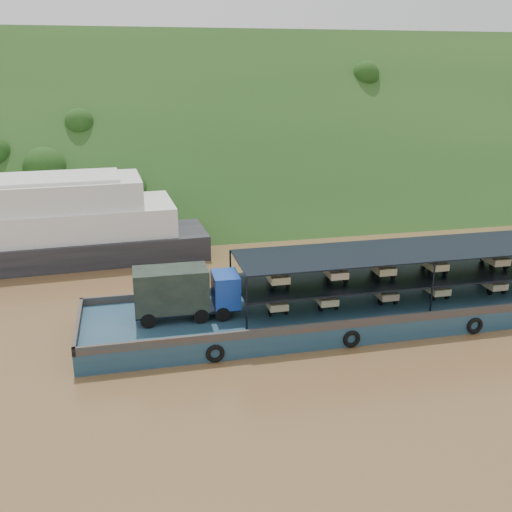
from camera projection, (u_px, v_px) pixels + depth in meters
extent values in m
plane|color=brown|center=(295.00, 314.00, 37.78)|extent=(160.00, 160.00, 0.00)
cube|color=#163914|center=(213.00, 198.00, 71.08)|extent=(140.00, 39.60, 39.60)
cube|color=#15354C|center=(360.00, 311.00, 36.73)|extent=(35.00, 7.00, 1.20)
cube|color=#592D19|center=(342.00, 280.00, 39.61)|extent=(35.00, 0.20, 0.50)
cube|color=#592D19|center=(384.00, 320.00, 33.32)|extent=(35.00, 0.20, 0.50)
cube|color=#592D19|center=(78.00, 325.00, 32.78)|extent=(0.20, 7.00, 0.50)
torus|color=black|center=(215.00, 354.00, 31.35)|extent=(1.06, 0.26, 1.06)
torus|color=black|center=(352.00, 339.00, 33.04)|extent=(1.06, 0.26, 1.06)
torus|color=black|center=(475.00, 326.00, 34.73)|extent=(1.06, 0.26, 1.06)
cylinder|color=black|center=(148.00, 320.00, 32.86)|extent=(0.91, 0.33, 0.90)
cylinder|color=black|center=(147.00, 307.00, 34.61)|extent=(0.91, 0.33, 0.90)
cylinder|color=black|center=(201.00, 316.00, 33.47)|extent=(0.91, 0.33, 0.90)
cylinder|color=black|center=(198.00, 303.00, 35.22)|extent=(0.91, 0.33, 0.90)
cylinder|color=black|center=(222.00, 314.00, 33.72)|extent=(0.91, 0.33, 0.90)
cylinder|color=black|center=(218.00, 302.00, 35.48)|extent=(0.91, 0.33, 0.90)
cube|color=black|center=(187.00, 308.00, 34.16)|extent=(6.16, 2.07, 0.18)
cube|color=#163A9B|center=(226.00, 289.00, 34.30)|extent=(1.56, 2.18, 1.98)
cube|color=black|center=(238.00, 283.00, 34.34)|extent=(0.08, 1.80, 0.81)
cube|color=black|center=(171.00, 289.00, 33.57)|extent=(4.36, 2.22, 2.52)
cube|color=black|center=(413.00, 274.00, 36.76)|extent=(23.00, 5.00, 0.12)
cube|color=black|center=(415.00, 250.00, 36.24)|extent=(23.00, 5.00, 0.08)
cylinder|color=black|center=(247.00, 305.00, 32.01)|extent=(0.12, 0.12, 3.30)
cylinder|color=black|center=(230.00, 275.00, 36.64)|extent=(0.12, 0.12, 3.30)
cylinder|color=black|center=(432.00, 288.00, 34.45)|extent=(0.12, 0.12, 3.30)
cylinder|color=black|center=(395.00, 262.00, 39.07)|extent=(0.12, 0.12, 3.30)
cylinder|color=black|center=(271.00, 300.00, 36.23)|extent=(0.12, 0.52, 0.52)
cylinder|color=black|center=(270.00, 312.00, 34.46)|extent=(0.14, 0.52, 0.52)
cylinder|color=black|center=(286.00, 310.00, 34.67)|extent=(0.14, 0.52, 0.52)
cube|color=beige|center=(277.00, 304.00, 34.78)|extent=(1.15, 1.50, 0.44)
cube|color=#A90B0E|center=(272.00, 294.00, 35.79)|extent=(0.55, 0.80, 0.80)
cube|color=#A90B0E|center=(273.00, 288.00, 35.44)|extent=(0.50, 0.10, 0.10)
cylinder|color=black|center=(319.00, 296.00, 36.90)|extent=(0.12, 0.52, 0.52)
cylinder|color=black|center=(320.00, 307.00, 35.13)|extent=(0.14, 0.52, 0.52)
cylinder|color=black|center=(336.00, 306.00, 35.34)|extent=(0.14, 0.52, 0.52)
cube|color=beige|center=(326.00, 299.00, 35.46)|extent=(1.15, 1.50, 0.44)
cube|color=red|center=(320.00, 290.00, 36.46)|extent=(0.55, 0.80, 0.80)
cube|color=red|center=(322.00, 284.00, 36.12)|extent=(0.50, 0.10, 0.10)
cylinder|color=black|center=(376.00, 291.00, 37.75)|extent=(0.12, 0.52, 0.52)
cylinder|color=black|center=(381.00, 302.00, 35.98)|extent=(0.14, 0.52, 0.52)
cylinder|color=black|center=(395.00, 300.00, 36.19)|extent=(0.14, 0.52, 0.52)
cube|color=tan|center=(386.00, 294.00, 36.30)|extent=(1.15, 1.50, 0.44)
cube|color=red|center=(378.00, 285.00, 37.31)|extent=(0.55, 0.80, 0.80)
cube|color=red|center=(380.00, 279.00, 36.97)|extent=(0.50, 0.10, 0.10)
cylinder|color=black|center=(426.00, 286.00, 38.51)|extent=(0.12, 0.52, 0.52)
cylinder|color=black|center=(433.00, 297.00, 36.74)|extent=(0.14, 0.52, 0.52)
cylinder|color=black|center=(447.00, 295.00, 36.96)|extent=(0.14, 0.52, 0.52)
cube|color=beige|center=(437.00, 289.00, 37.07)|extent=(1.15, 1.50, 0.44)
cube|color=red|center=(429.00, 280.00, 38.07)|extent=(0.55, 0.80, 0.80)
cube|color=red|center=(431.00, 274.00, 37.73)|extent=(0.50, 0.10, 0.10)
cylinder|color=black|center=(481.00, 281.00, 39.40)|extent=(0.12, 0.52, 0.52)
cylinder|color=black|center=(490.00, 291.00, 37.63)|extent=(0.14, 0.52, 0.52)
cylinder|color=black|center=(503.00, 290.00, 37.84)|extent=(0.14, 0.52, 0.52)
cube|color=beige|center=(494.00, 284.00, 37.95)|extent=(1.15, 1.50, 0.44)
cube|color=red|center=(484.00, 276.00, 38.95)|extent=(0.55, 0.80, 0.80)
cube|color=red|center=(487.00, 270.00, 38.61)|extent=(0.50, 0.10, 0.10)
cylinder|color=black|center=(272.00, 274.00, 35.70)|extent=(0.12, 0.52, 0.52)
cylinder|color=black|center=(271.00, 285.00, 33.93)|extent=(0.14, 0.52, 0.52)
cylinder|color=black|center=(288.00, 284.00, 34.14)|extent=(0.14, 0.52, 0.52)
cube|color=beige|center=(278.00, 277.00, 34.25)|extent=(1.15, 1.50, 0.44)
cube|color=#AF130B|center=(273.00, 268.00, 35.26)|extent=(0.55, 0.80, 0.80)
cube|color=#AF130B|center=(274.00, 262.00, 34.91)|extent=(0.50, 0.10, 0.10)
cylinder|color=black|center=(328.00, 270.00, 36.48)|extent=(0.12, 0.52, 0.52)
cylinder|color=black|center=(330.00, 280.00, 34.71)|extent=(0.14, 0.52, 0.52)
cylinder|color=black|center=(345.00, 279.00, 34.92)|extent=(0.14, 0.52, 0.52)
cube|color=beige|center=(336.00, 273.00, 35.03)|extent=(1.15, 1.50, 0.44)
cube|color=#1A49A1|center=(330.00, 264.00, 36.04)|extent=(0.55, 0.80, 0.80)
cube|color=#1A49A1|center=(331.00, 257.00, 35.69)|extent=(0.50, 0.10, 0.10)
cylinder|color=black|center=(373.00, 266.00, 37.14)|extent=(0.12, 0.52, 0.52)
cylinder|color=black|center=(378.00, 276.00, 35.37)|extent=(0.14, 0.52, 0.52)
cylinder|color=black|center=(393.00, 275.00, 35.58)|extent=(0.14, 0.52, 0.52)
cube|color=#C4BD8A|center=(383.00, 269.00, 35.70)|extent=(1.15, 1.50, 0.44)
cube|color=red|center=(376.00, 260.00, 36.70)|extent=(0.55, 0.80, 0.80)
cube|color=red|center=(378.00, 254.00, 36.36)|extent=(0.50, 0.10, 0.10)
cylinder|color=black|center=(424.00, 262.00, 37.90)|extent=(0.12, 0.52, 0.52)
cylinder|color=black|center=(430.00, 272.00, 36.13)|extent=(0.14, 0.52, 0.52)
cylinder|color=black|center=(445.00, 271.00, 36.34)|extent=(0.14, 0.52, 0.52)
cube|color=#C8BE8D|center=(435.00, 265.00, 36.45)|extent=(1.15, 1.50, 0.44)
cube|color=beige|center=(427.00, 256.00, 37.46)|extent=(0.55, 0.80, 0.80)
cube|color=beige|center=(429.00, 250.00, 37.12)|extent=(0.50, 0.10, 0.10)
cylinder|color=black|center=(483.00, 258.00, 38.83)|extent=(0.12, 0.52, 0.52)
cylinder|color=black|center=(492.00, 267.00, 37.06)|extent=(0.14, 0.52, 0.52)
cylinder|color=black|center=(506.00, 266.00, 37.27)|extent=(0.14, 0.52, 0.52)
cube|color=tan|center=(496.00, 260.00, 37.39)|extent=(1.15, 1.50, 0.44)
cube|color=red|center=(486.00, 252.00, 38.39)|extent=(0.55, 0.80, 0.80)
cube|color=red|center=(489.00, 246.00, 38.05)|extent=(0.50, 0.10, 0.10)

